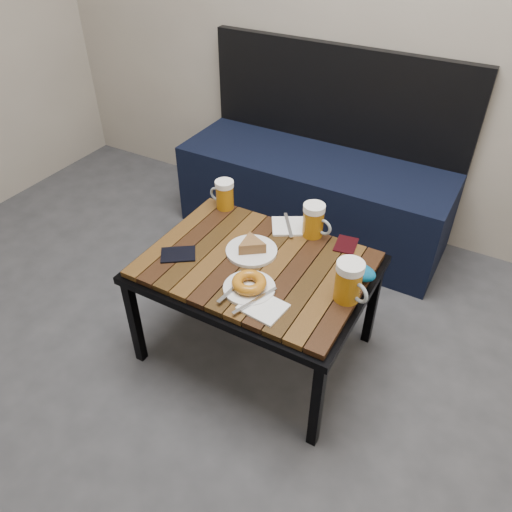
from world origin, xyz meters
The scene contains 12 objects.
bench centered at (-0.23, 1.76, 0.27)m, with size 1.40×0.50×0.95m.
cafe_table centered at (-0.08, 0.84, 0.43)m, with size 0.84×0.62×0.47m.
beer_mug_left centered at (-0.38, 1.10, 0.54)m, with size 0.11×0.08×0.13m.
beer_mug_centre centered at (0.04, 1.10, 0.54)m, with size 0.13×0.09×0.14m.
beer_mug_right centered at (0.29, 0.82, 0.55)m, with size 0.14×0.12×0.15m.
plate_pie centered at (-0.12, 0.89, 0.49)m, with size 0.19×0.19×0.05m.
plate_bagel centered at (-0.02, 0.70, 0.49)m, with size 0.18×0.23×0.05m.
napkin_left centered at (-0.07, 1.10, 0.48)m, with size 0.18×0.18×0.01m.
napkin_right centered at (0.06, 0.64, 0.48)m, with size 0.15×0.13×0.01m.
passport_navy centered at (-0.35, 0.74, 0.48)m, with size 0.09×0.13×0.01m, color black.
passport_burgundy centered at (0.18, 1.10, 0.47)m, with size 0.08×0.11×0.01m, color black.
knit_pouch centered at (0.28, 0.95, 0.50)m, with size 0.12×0.08×0.05m, color navy.
Camera 1 is at (0.63, -0.40, 1.63)m, focal length 35.00 mm.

